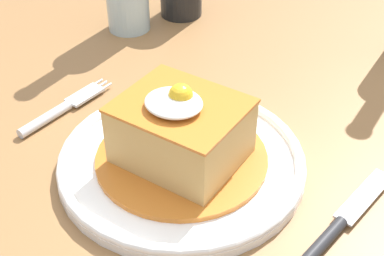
% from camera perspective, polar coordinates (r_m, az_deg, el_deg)
% --- Properties ---
extents(dining_table, '(1.21, 1.06, 0.76)m').
position_cam_1_polar(dining_table, '(0.66, 3.82, -10.90)').
color(dining_table, olive).
rests_on(dining_table, ground_plane).
extents(main_plate, '(0.26, 0.26, 0.02)m').
position_cam_1_polar(main_plate, '(0.58, -1.09, -3.41)').
color(main_plate, white).
rests_on(main_plate, dining_table).
extents(sandwich_meal, '(0.18, 0.18, 0.09)m').
position_cam_1_polar(sandwich_meal, '(0.56, -1.15, -0.68)').
color(sandwich_meal, '#C66B23').
rests_on(sandwich_meal, main_plate).
extents(fork, '(0.03, 0.14, 0.01)m').
position_cam_1_polar(fork, '(0.68, -13.78, 1.76)').
color(fork, silver).
rests_on(fork, dining_table).
extents(knife, '(0.04, 0.17, 0.01)m').
position_cam_1_polar(knife, '(0.53, 14.67, -10.24)').
color(knife, '#262628').
rests_on(knife, dining_table).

